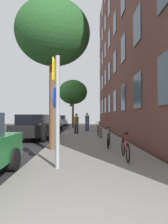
{
  "coord_description": "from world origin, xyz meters",
  "views": [
    {
      "loc": [
        0.67,
        -0.92,
        1.55
      ],
      "look_at": [
        0.82,
        12.32,
        1.82
      ],
      "focal_mm": 29.96,
      "sensor_mm": 36.0,
      "label": 1
    }
  ],
  "objects_px": {
    "sign_post": "(56,103)",
    "tree_near": "(53,35)",
    "pedestrian_1": "(87,120)",
    "car_3": "(61,120)",
    "bicycle_2": "(100,132)",
    "bicycle_3": "(99,128)",
    "tree_far": "(73,92)",
    "car_2": "(53,122)",
    "traffic_light": "(72,108)",
    "pedestrian_0": "(76,122)",
    "car_1": "(34,127)",
    "bicycle_1": "(109,139)",
    "bicycle_0": "(125,149)"
  },
  "relations": [
    {
      "from": "traffic_light",
      "to": "bicycle_3",
      "type": "relative_size",
      "value": 2.08
    },
    {
      "from": "bicycle_1",
      "to": "pedestrian_1",
      "type": "distance_m",
      "value": 9.12
    },
    {
      "from": "tree_near",
      "to": "tree_far",
      "type": "bearing_deg",
      "value": 89.44
    },
    {
      "from": "tree_far",
      "to": "pedestrian_1",
      "type": "height_order",
      "value": "tree_far"
    },
    {
      "from": "car_1",
      "to": "car_2",
      "type": "relative_size",
      "value": 0.92
    },
    {
      "from": "tree_far",
      "to": "pedestrian_1",
      "type": "distance_m",
      "value": 6.35
    },
    {
      "from": "bicycle_1",
      "to": "traffic_light",
      "type": "bearing_deg",
      "value": 99.64
    },
    {
      "from": "sign_post",
      "to": "pedestrian_1",
      "type": "relative_size",
      "value": 1.79
    },
    {
      "from": "sign_post",
      "to": "bicycle_2",
      "type": "distance_m",
      "value": 7.63
    },
    {
      "from": "tree_far",
      "to": "bicycle_0",
      "type": "height_order",
      "value": "tree_far"
    },
    {
      "from": "bicycle_1",
      "to": "pedestrian_1",
      "type": "xyz_separation_m",
      "value": [
        -0.74,
        9.06,
        0.62
      ]
    },
    {
      "from": "bicycle_1",
      "to": "bicycle_3",
      "type": "relative_size",
      "value": 0.94
    },
    {
      "from": "bicycle_1",
      "to": "bicycle_2",
      "type": "relative_size",
      "value": 0.91
    },
    {
      "from": "traffic_light",
      "to": "tree_far",
      "type": "distance_m",
      "value": 2.07
    },
    {
      "from": "bicycle_3",
      "to": "car_1",
      "type": "distance_m",
      "value": 6.2
    },
    {
      "from": "car_2",
      "to": "car_3",
      "type": "xyz_separation_m",
      "value": [
        -0.03,
        8.33,
        -0.0
      ]
    },
    {
      "from": "traffic_light",
      "to": "pedestrian_1",
      "type": "bearing_deg",
      "value": -72.97
    },
    {
      "from": "tree_near",
      "to": "pedestrian_0",
      "type": "relative_size",
      "value": 3.93
    },
    {
      "from": "bicycle_0",
      "to": "pedestrian_0",
      "type": "height_order",
      "value": "pedestrian_0"
    },
    {
      "from": "bicycle_1",
      "to": "car_1",
      "type": "xyz_separation_m",
      "value": [
        -4.34,
        3.62,
        0.36
      ]
    },
    {
      "from": "tree_far",
      "to": "car_2",
      "type": "height_order",
      "value": "tree_far"
    },
    {
      "from": "bicycle_3",
      "to": "car_2",
      "type": "relative_size",
      "value": 0.38
    },
    {
      "from": "car_1",
      "to": "car_2",
      "type": "xyz_separation_m",
      "value": [
        -0.11,
        8.33,
        0.0
      ]
    },
    {
      "from": "bicycle_3",
      "to": "sign_post",
      "type": "bearing_deg",
      "value": -101.03
    },
    {
      "from": "bicycle_3",
      "to": "car_1",
      "type": "relative_size",
      "value": 0.41
    },
    {
      "from": "pedestrian_1",
      "to": "car_1",
      "type": "xyz_separation_m",
      "value": [
        -3.6,
        -5.45,
        -0.27
      ]
    },
    {
      "from": "sign_post",
      "to": "car_1",
      "type": "relative_size",
      "value": 0.76
    },
    {
      "from": "tree_near",
      "to": "tree_far",
      "type": "distance_m",
      "value": 14.8
    },
    {
      "from": "sign_post",
      "to": "tree_near",
      "type": "relative_size",
      "value": 0.49
    },
    {
      "from": "tree_far",
      "to": "car_2",
      "type": "relative_size",
      "value": 1.31
    },
    {
      "from": "pedestrian_0",
      "to": "bicycle_3",
      "type": "bearing_deg",
      "value": 36.59
    },
    {
      "from": "traffic_light",
      "to": "tree_far",
      "type": "xyz_separation_m",
      "value": [
        0.2,
        -0.7,
        1.94
      ]
    },
    {
      "from": "car_1",
      "to": "bicycle_3",
      "type": "bearing_deg",
      "value": 42.02
    },
    {
      "from": "tree_near",
      "to": "bicycle_2",
      "type": "height_order",
      "value": "tree_near"
    },
    {
      "from": "bicycle_3",
      "to": "car_1",
      "type": "height_order",
      "value": "car_1"
    },
    {
      "from": "bicycle_0",
      "to": "pedestrian_0",
      "type": "distance_m",
      "value": 8.96
    },
    {
      "from": "bicycle_1",
      "to": "tree_near",
      "type": "bearing_deg",
      "value": -167.3
    },
    {
      "from": "sign_post",
      "to": "tree_near",
      "type": "xyz_separation_m",
      "value": [
        -0.55,
        2.89,
        3.16
      ]
    },
    {
      "from": "car_1",
      "to": "car_3",
      "type": "xyz_separation_m",
      "value": [
        -0.14,
        16.66,
        0.0
      ]
    },
    {
      "from": "pedestrian_1",
      "to": "tree_near",
      "type": "bearing_deg",
      "value": -100.24
    },
    {
      "from": "bicycle_2",
      "to": "bicycle_3",
      "type": "xyz_separation_m",
      "value": [
        0.31,
        3.94,
        -0.01
      ]
    },
    {
      "from": "tree_near",
      "to": "bicycle_3",
      "type": "distance_m",
      "value": 9.88
    },
    {
      "from": "bicycle_1",
      "to": "car_3",
      "type": "bearing_deg",
      "value": 102.46
    },
    {
      "from": "pedestrian_1",
      "to": "car_3",
      "type": "relative_size",
      "value": 0.38
    },
    {
      "from": "pedestrian_1",
      "to": "car_2",
      "type": "distance_m",
      "value": 4.71
    },
    {
      "from": "tree_far",
      "to": "bicycle_1",
      "type": "distance_m",
      "value": 14.95
    },
    {
      "from": "tree_near",
      "to": "bicycle_0",
      "type": "bearing_deg",
      "value": -34.68
    },
    {
      "from": "traffic_light",
      "to": "pedestrian_1",
      "type": "relative_size",
      "value": 2.01
    },
    {
      "from": "car_2",
      "to": "traffic_light",
      "type": "bearing_deg",
      "value": 57.3
    },
    {
      "from": "pedestrian_0",
      "to": "car_2",
      "type": "xyz_separation_m",
      "value": [
        -2.78,
        5.62,
        -0.2
      ]
    }
  ]
}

